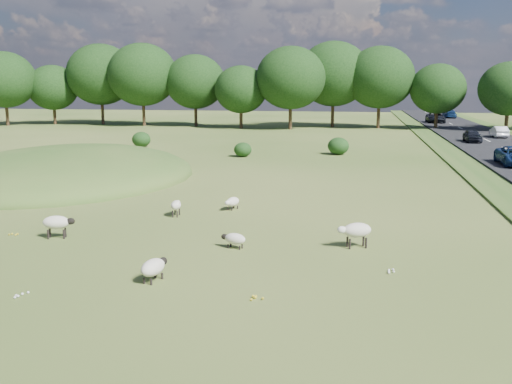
% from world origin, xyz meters
% --- Properties ---
extents(ground, '(160.00, 160.00, 0.00)m').
position_xyz_m(ground, '(0.00, 20.00, 0.00)').
color(ground, '#31541A').
rests_on(ground, ground).
extents(mound, '(16.00, 20.00, 4.00)m').
position_xyz_m(mound, '(-12.00, 12.00, 0.00)').
color(mound, '#33561E').
rests_on(mound, ground).
extents(road, '(8.00, 150.00, 0.25)m').
position_xyz_m(road, '(20.00, 30.00, 0.12)').
color(road, black).
rests_on(road, ground).
extents(treeline, '(96.28, 14.66, 11.70)m').
position_xyz_m(treeline, '(-1.06, 55.44, 6.57)').
color(treeline, black).
rests_on(treeline, ground).
extents(shrubs, '(20.77, 7.16, 1.50)m').
position_xyz_m(shrubs, '(-3.76, 27.52, 0.71)').
color(shrubs, black).
rests_on(shrubs, ground).
extents(sheep_0, '(0.52, 1.05, 0.75)m').
position_xyz_m(sheep_0, '(-1.55, 2.59, 0.52)').
color(sheep_0, beige).
rests_on(sheep_0, ground).
extents(sheep_1, '(0.76, 1.12, 0.62)m').
position_xyz_m(sheep_1, '(0.75, 4.38, 0.39)').
color(sheep_1, beige).
rests_on(sheep_1, ground).
extents(sheep_2, '(1.40, 0.93, 0.97)m').
position_xyz_m(sheep_2, '(6.76, -1.22, 0.68)').
color(sheep_2, beige).
rests_on(sheep_2, ground).
extents(sheep_3, '(1.06, 0.66, 0.59)m').
position_xyz_m(sheep_3, '(2.25, -2.09, 0.37)').
color(sheep_3, beige).
rests_on(sheep_3, ground).
extents(sheep_4, '(1.33, 0.80, 0.93)m').
position_xyz_m(sheep_4, '(-5.05, -1.95, 0.65)').
color(sheep_4, beige).
rests_on(sheep_4, ground).
extents(sheep_5, '(0.79, 1.31, 0.73)m').
position_xyz_m(sheep_5, '(0.51, -6.07, 0.46)').
color(sheep_5, beige).
rests_on(sheep_5, ground).
extents(car_0, '(1.29, 3.71, 1.22)m').
position_xyz_m(car_0, '(21.90, 43.34, 0.86)').
color(car_0, white).
rests_on(car_0, road).
extents(car_2, '(1.47, 3.66, 1.25)m').
position_xyz_m(car_2, '(18.10, 37.75, 0.87)').
color(car_2, black).
rests_on(car_2, road).
extents(car_3, '(1.88, 4.62, 1.34)m').
position_xyz_m(car_3, '(21.90, 78.29, 0.92)').
color(car_3, navy).
rests_on(car_3, road).
extents(car_4, '(2.47, 5.35, 1.49)m').
position_xyz_m(car_4, '(18.10, 66.13, 0.99)').
color(car_4, black).
rests_on(car_4, road).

